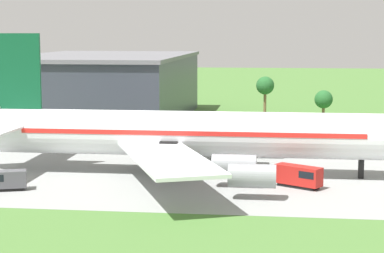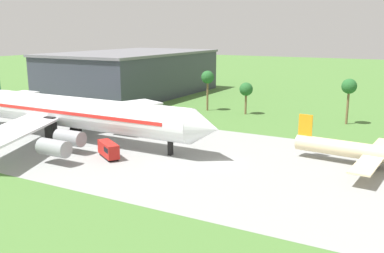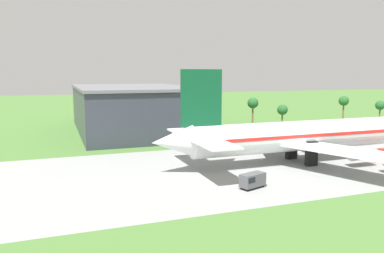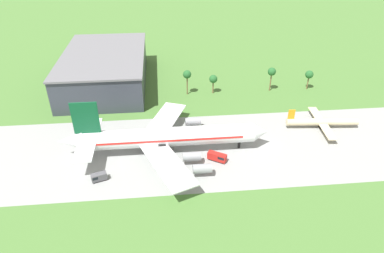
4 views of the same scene
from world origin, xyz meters
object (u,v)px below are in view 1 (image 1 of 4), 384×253
Objects in this scene: jet_airliner at (183,134)px; catering_van at (300,176)px; baggage_tug at (7,180)px; terminal_building at (104,87)px.

jet_airliner is 10.91× the size of catering_van.
terminal_building reaches higher than baggage_tug.
jet_airliner is 24.92m from baggage_tug.
catering_van is (36.88, 6.20, 0.15)m from baggage_tug.
catering_van is 0.10× the size of terminal_building.
jet_airliner reaches higher than catering_van.
terminal_building is at bearing 94.37° from baggage_tug.
baggage_tug is at bearing -147.79° from jet_airliner.
baggage_tug is 0.78× the size of catering_van.
jet_airliner is at bearing -65.73° from terminal_building.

